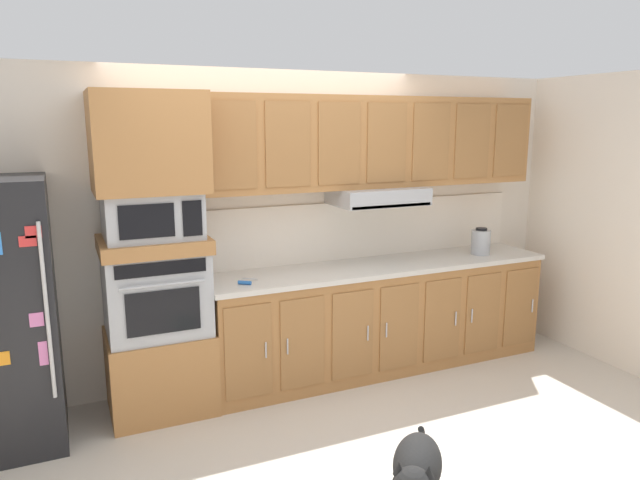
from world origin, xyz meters
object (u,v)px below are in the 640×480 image
object	(u,v)px
built_in_oven	(156,292)
dog	(416,474)
electric_kettle	(481,242)
screwdriver	(245,282)
microwave	(152,215)

from	to	relation	value
built_in_oven	dog	distance (m)	2.27
electric_kettle	screwdriver	bearing A→B (deg)	-177.82
screwdriver	electric_kettle	world-z (taller)	electric_kettle
screwdriver	dog	bearing A→B (deg)	-82.36
dog	microwave	bearing A→B (deg)	-119.06
built_in_oven	electric_kettle	distance (m)	2.86
microwave	screwdriver	distance (m)	0.82
built_in_oven	dog	bearing A→B (deg)	-66.73
screwdriver	electric_kettle	size ratio (longest dim) A/B	0.70
screwdriver	electric_kettle	distance (m)	2.24
built_in_oven	microwave	world-z (taller)	microwave
screwdriver	microwave	bearing A→B (deg)	168.00
microwave	dog	size ratio (longest dim) A/B	0.98
screwdriver	electric_kettle	bearing A→B (deg)	2.18
built_in_oven	dog	xyz separation A→B (m)	(0.88, -2.04, -0.46)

